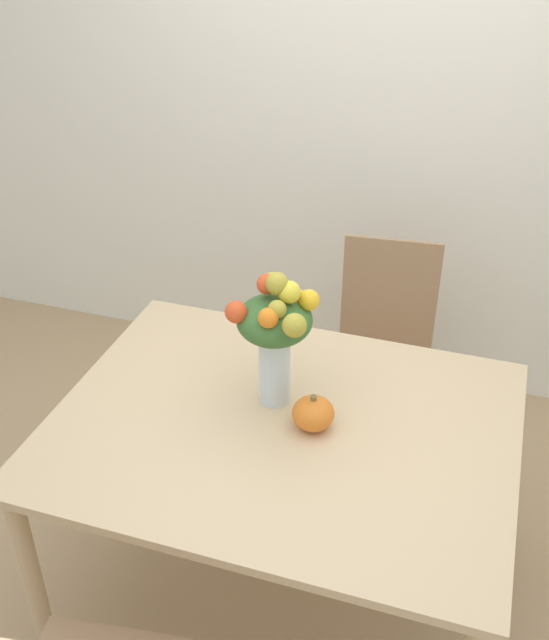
# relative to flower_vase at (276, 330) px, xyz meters

# --- Properties ---
(ground_plane) EXTENTS (12.00, 12.00, 0.00)m
(ground_plane) POSITION_rel_flower_vase_xyz_m (0.06, -0.10, -1.05)
(ground_plane) COLOR tan
(wall_back) EXTENTS (8.00, 0.06, 2.70)m
(wall_back) POSITION_rel_flower_vase_xyz_m (0.06, 1.40, 0.30)
(wall_back) COLOR silver
(wall_back) RESTS_ON ground_plane
(dining_table) EXTENTS (1.42, 1.10, 0.78)m
(dining_table) POSITION_rel_flower_vase_xyz_m (0.06, -0.10, -0.36)
(dining_table) COLOR #D1B284
(dining_table) RESTS_ON ground_plane
(flower_vase) EXTENTS (0.26, 0.28, 0.47)m
(flower_vase) POSITION_rel_flower_vase_xyz_m (0.00, 0.00, 0.00)
(flower_vase) COLOR silver
(flower_vase) RESTS_ON dining_table
(pumpkin) EXTENTS (0.13, 0.13, 0.12)m
(pumpkin) POSITION_rel_flower_vase_xyz_m (0.15, -0.09, -0.22)
(pumpkin) COLOR orange
(pumpkin) RESTS_ON dining_table
(dining_chair_near_window) EXTENTS (0.46, 0.46, 0.95)m
(dining_chair_near_window) POSITION_rel_flower_vase_xyz_m (0.22, 0.80, -0.56)
(dining_chair_near_window) COLOR #9E7A56
(dining_chair_near_window) RESTS_ON ground_plane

